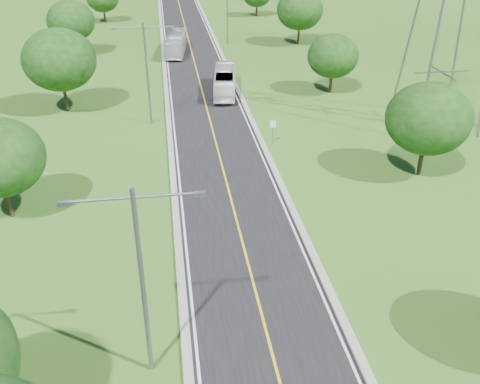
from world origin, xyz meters
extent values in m
plane|color=#305518|center=(0.00, 60.00, 0.00)|extent=(260.00, 260.00, 0.00)
cube|color=black|center=(0.00, 66.00, 0.03)|extent=(8.00, 150.00, 0.06)
cube|color=gray|center=(-4.25, 66.00, 0.11)|extent=(0.50, 150.00, 0.22)
cube|color=gray|center=(4.25, 66.00, 0.11)|extent=(0.50, 150.00, 0.22)
cylinder|color=slate|center=(5.20, 38.00, 1.20)|extent=(0.08, 0.08, 2.40)
cube|color=white|center=(5.20, 37.97, 2.00)|extent=(0.55, 0.04, 0.70)
cylinder|color=slate|center=(-6.00, 12.00, 5.00)|extent=(0.22, 0.22, 10.00)
cylinder|color=slate|center=(-7.40, 12.00, 9.60)|extent=(2.80, 0.12, 0.12)
cylinder|color=slate|center=(-4.60, 12.00, 9.60)|extent=(2.80, 0.12, 0.12)
cube|color=slate|center=(-8.70, 12.00, 9.55)|extent=(0.50, 0.25, 0.18)
cube|color=slate|center=(-3.30, 12.00, 9.55)|extent=(0.50, 0.25, 0.18)
cylinder|color=slate|center=(-6.00, 45.00, 5.00)|extent=(0.22, 0.22, 10.00)
cylinder|color=slate|center=(-7.40, 45.00, 9.60)|extent=(2.80, 0.12, 0.12)
cylinder|color=slate|center=(-4.60, 45.00, 9.60)|extent=(2.80, 0.12, 0.12)
cube|color=slate|center=(-8.70, 45.00, 9.55)|extent=(0.50, 0.25, 0.18)
cube|color=slate|center=(-3.30, 45.00, 9.55)|extent=(0.50, 0.25, 0.18)
cylinder|color=slate|center=(6.00, 78.00, 5.00)|extent=(0.22, 0.22, 10.00)
cylinder|color=black|center=(-16.00, 28.00, 1.35)|extent=(0.36, 0.36, 2.70)
cylinder|color=black|center=(-15.00, 50.00, 1.62)|extent=(0.36, 0.36, 3.24)
ellipsoid|color=#0E350E|center=(-15.00, 50.00, 5.58)|extent=(7.56, 7.56, 6.43)
cylinder|color=black|center=(-17.00, 74.00, 1.44)|extent=(0.36, 0.36, 2.88)
ellipsoid|color=#0E350E|center=(-17.00, 74.00, 4.96)|extent=(6.72, 6.72, 5.71)
cylinder|color=black|center=(-14.50, 98.00, 1.26)|extent=(0.36, 0.36, 2.52)
cylinder|color=black|center=(16.00, 30.00, 1.44)|extent=(0.36, 0.36, 2.88)
ellipsoid|color=#0E350E|center=(16.00, 30.00, 4.96)|extent=(6.72, 6.72, 5.71)
cylinder|color=black|center=(15.00, 52.00, 1.26)|extent=(0.36, 0.36, 2.52)
ellipsoid|color=#0E350E|center=(15.00, 52.00, 4.34)|extent=(5.88, 5.88, 5.00)
cylinder|color=black|center=(17.00, 76.00, 1.53)|extent=(0.36, 0.36, 3.06)
ellipsoid|color=#0E350E|center=(17.00, 76.00, 5.27)|extent=(7.14, 7.14, 6.07)
cylinder|color=black|center=(14.50, 100.00, 1.17)|extent=(0.36, 0.36, 2.34)
imported|color=white|center=(2.59, 53.44, 1.45)|extent=(3.63, 10.19, 2.78)
imported|color=silver|center=(-2.34, 72.85, 1.52)|extent=(3.68, 10.73, 2.93)
camera|label=1|loc=(-4.44, -7.14, 20.10)|focal=40.00mm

